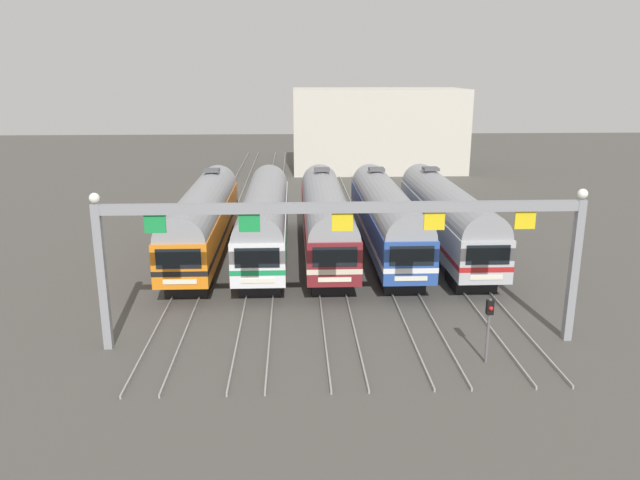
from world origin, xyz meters
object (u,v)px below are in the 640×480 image
object	(u,v)px
yard_signal_mast	(489,319)
catenary_gantry	(342,231)
commuter_train_orange	(203,217)
commuter_train_maroon	(326,216)
commuter_train_blue	(386,216)
commuter_train_white	(265,217)
commuter_train_stainless	(446,215)

from	to	relation	value
yard_signal_mast	catenary_gantry	bearing A→B (deg)	160.01
catenary_gantry	commuter_train_orange	bearing A→B (deg)	120.30
commuter_train_orange	commuter_train_maroon	size ratio (longest dim) A/B	1.00
yard_signal_mast	commuter_train_blue	bearing A→B (deg)	97.18
yard_signal_mast	commuter_train_white	bearing A→B (deg)	122.22
yard_signal_mast	commuter_train_stainless	bearing A→B (deg)	82.82
commuter_train_white	commuter_train_blue	xyz separation A→B (m)	(7.89, 0.00, 0.00)
commuter_train_maroon	yard_signal_mast	xyz separation A→B (m)	(5.92, -15.65, -0.70)
commuter_train_blue	yard_signal_mast	bearing A→B (deg)	-82.82
commuter_train_white	commuter_train_blue	distance (m)	7.89
commuter_train_orange	commuter_train_stainless	bearing A→B (deg)	0.00
commuter_train_maroon	commuter_train_white	bearing A→B (deg)	-179.94
commuter_train_blue	yard_signal_mast	world-z (taller)	commuter_train_blue
commuter_train_orange	yard_signal_mast	distance (m)	20.88
commuter_train_maroon	commuter_train_stainless	xyz separation A→B (m)	(7.89, 0.00, 0.00)
commuter_train_orange	yard_signal_mast	xyz separation A→B (m)	(13.80, -15.65, -0.70)
commuter_train_maroon	commuter_train_blue	world-z (taller)	same
commuter_train_blue	commuter_train_maroon	bearing A→B (deg)	180.00
commuter_train_white	commuter_train_stainless	xyz separation A→B (m)	(11.83, 0.00, 0.00)
commuter_train_maroon	catenary_gantry	distance (m)	13.74
commuter_train_white	commuter_train_blue	world-z (taller)	commuter_train_blue
commuter_train_maroon	commuter_train_stainless	distance (m)	7.89
commuter_train_white	commuter_train_maroon	bearing A→B (deg)	0.06
commuter_train_white	commuter_train_maroon	xyz separation A→B (m)	(3.94, 0.00, 0.00)
commuter_train_maroon	commuter_train_blue	bearing A→B (deg)	0.00
commuter_train_blue	commuter_train_orange	bearing A→B (deg)	180.00
commuter_train_blue	catenary_gantry	bearing A→B (deg)	-106.29
commuter_train_orange	commuter_train_white	xyz separation A→B (m)	(3.94, -0.00, -0.00)
commuter_train_maroon	catenary_gantry	xyz separation A→B (m)	(0.00, -13.50, 2.54)
commuter_train_blue	commuter_train_white	bearing A→B (deg)	-179.97
commuter_train_orange	yard_signal_mast	size ratio (longest dim) A/B	6.35
commuter_train_maroon	commuter_train_blue	xyz separation A→B (m)	(3.94, 0.00, 0.00)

